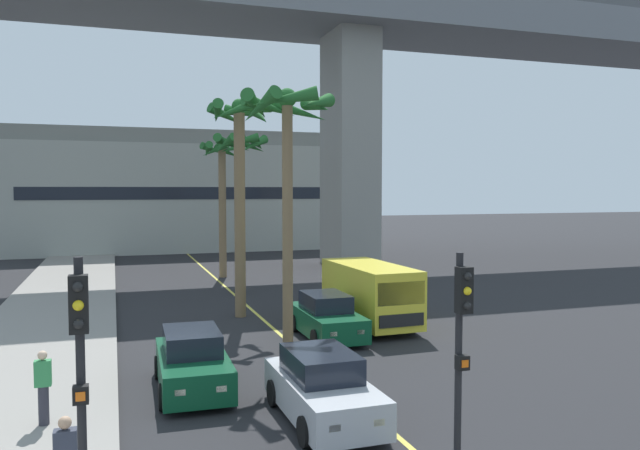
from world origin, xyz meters
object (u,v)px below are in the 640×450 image
Objects in this scene: car_queue_third at (322,389)px; palm_tree_farthest_median at (240,169)px; palm_tree_far_median at (240,156)px; traffic_light_median_near at (461,343)px; pedestrian_mid_block at (43,386)px; car_queue_front at (327,318)px; palm_tree_mid_median at (222,175)px; delivery_van at (370,293)px; traffic_light_left_sidewalk_corner at (80,370)px; palm_tree_near_median at (287,135)px; car_queue_second at (192,363)px.

palm_tree_farthest_median is (1.57, 17.33, 5.50)m from car_queue_third.
palm_tree_far_median is at bearing 87.66° from car_queue_third.
traffic_light_median_near is (0.96, -4.28, 1.99)m from car_queue_third.
pedestrian_mid_block is (-5.93, 1.26, 0.28)m from car_queue_third.
car_queue_third is at bearing -109.72° from car_queue_front.
car_queue_front is at bearing 81.83° from traffic_light_median_near.
car_queue_front is 1.00× the size of car_queue_third.
palm_tree_far_median is at bearing 58.98° from pedestrian_mid_block.
palm_tree_far_median is (0.49, 11.94, 5.85)m from car_queue_third.
palm_tree_mid_median is at bearing 84.03° from palm_tree_far_median.
traffic_light_left_sidewalk_corner is (-9.71, -13.10, 1.58)m from delivery_van.
palm_tree_farthest_median is (1.09, 5.39, -0.35)m from palm_tree_far_median.
delivery_van is 13.54m from traffic_light_median_near.
palm_tree_near_median is at bearing 82.41° from car_queue_third.
traffic_light_median_near is 0.52× the size of palm_tree_mid_median.
palm_tree_near_median is (-1.86, -1.52, 6.22)m from car_queue_front.
pedestrian_mid_block is (-1.06, 5.75, -1.87)m from traffic_light_left_sidewalk_corner.
palm_tree_near_median is 1.03× the size of palm_tree_mid_median.
car_queue_front is 0.98× the size of traffic_light_median_near.
palm_tree_mid_median is 0.91× the size of palm_tree_far_median.
car_queue_front is at bearing 57.59° from traffic_light_left_sidewalk_corner.
palm_tree_far_median is 5.51m from palm_tree_farthest_median.
palm_tree_farthest_median is (0.61, 21.61, 3.51)m from traffic_light_median_near.
car_queue_front is 0.51× the size of palm_tree_farthest_median.
palm_tree_mid_median reaches higher than car_queue_second.
car_queue_front is at bearing -65.02° from palm_tree_far_median.
palm_tree_near_median is 17.80m from palm_tree_mid_median.
car_queue_second is 7.56m from palm_tree_near_median.
delivery_van is at bearing 30.18° from car_queue_front.
car_queue_second is at bearing 115.50° from traffic_light_median_near.
palm_tree_farthest_median is (-1.06, 9.99, 5.50)m from car_queue_front.
car_queue_second is 3.98m from car_queue_third.
traffic_light_left_sidewalk_corner is (-4.87, -4.48, 2.14)m from car_queue_third.
pedestrian_mid_block reaches higher than car_queue_front.
car_queue_third is 0.98× the size of traffic_light_left_sidewalk_corner.
car_queue_third is at bearing -92.34° from palm_tree_far_median.
traffic_light_left_sidewalk_corner is at bearing -177.99° from traffic_light_median_near.
palm_tree_far_median reaches higher than pedestrian_mid_block.
delivery_van reaches higher than pedestrian_mid_block.
car_queue_front is 11.45m from palm_tree_farthest_median.
car_queue_third is at bearing 102.67° from traffic_light_median_near.
palm_tree_farthest_median is at bearing 78.62° from palm_tree_far_median.
car_queue_second is at bearing 129.65° from car_queue_third.
car_queue_front is 0.51× the size of palm_tree_mid_median.
palm_tree_far_median is (-0.47, 16.22, 3.86)m from traffic_light_median_near.
car_queue_third is 6.07m from pedestrian_mid_block.
traffic_light_median_near is 2.59× the size of pedestrian_mid_block.
car_queue_second is 21.60m from palm_tree_mid_median.
palm_tree_farthest_median reaches higher than car_queue_third.
car_queue_second is 0.99× the size of traffic_light_median_near.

